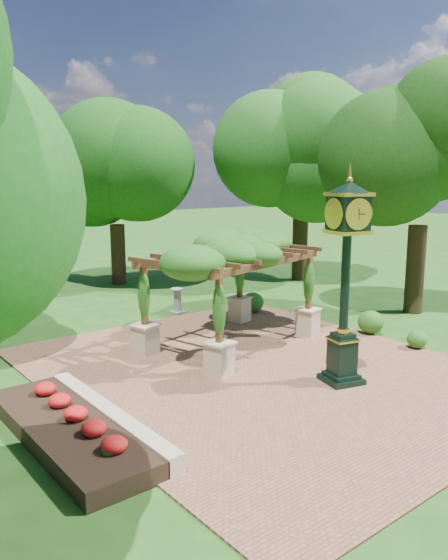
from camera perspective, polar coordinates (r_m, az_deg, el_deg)
ground at (r=13.90m, az=6.56°, el=-10.48°), size 120.00×120.00×0.00m
brick_plaza at (r=14.57m, az=3.74°, el=-9.33°), size 10.00×12.00×0.04m
border_wall at (r=11.69m, az=-11.92°, el=-13.85°), size 0.35×5.00×0.40m
flower_bed at (r=11.37m, az=-16.10°, el=-14.90°), size 1.50×5.00×0.36m
pedestal_clock at (r=13.23m, az=12.64°, el=1.62°), size 1.21×1.21×4.98m
pergola at (r=16.04m, az=0.76°, el=2.49°), size 5.84×4.37×3.29m
sundial at (r=20.32m, az=-4.88°, el=-2.35°), size 0.61×0.61×0.94m
shrub_front at (r=17.11m, az=19.53°, el=-5.87°), size 0.66×0.66×0.52m
shrub_mid at (r=18.21m, az=15.08°, el=-4.26°), size 0.97×0.97×0.74m
shrub_back at (r=20.33m, az=3.02°, el=-2.33°), size 1.00×1.00×0.74m
tree_north at (r=25.93m, az=-11.28°, el=10.47°), size 4.81×4.81×7.22m
tree_east_far at (r=26.77m, az=8.21°, el=14.06°), size 4.95×4.95×9.60m
tree_east_near at (r=21.13m, az=20.07°, el=12.22°), size 4.75×4.75×8.41m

